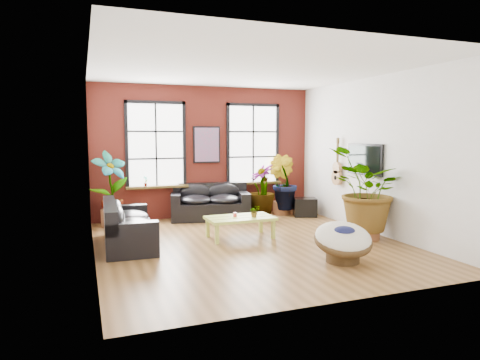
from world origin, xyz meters
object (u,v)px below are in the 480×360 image
Objects in this scene: sofa_back at (210,203)px; sofa_left at (126,226)px; coffee_table at (240,219)px; papasan_chair at (343,240)px.

sofa_left is at bearing -126.27° from sofa_back.
papasan_chair is at bearing -65.90° from coffee_table.
papasan_chair is at bearing -64.40° from sofa_back.
sofa_back reaches higher than papasan_chair.
sofa_left is at bearing 160.50° from papasan_chair.
coffee_table is at bearing 131.28° from papasan_chair.
sofa_back reaches higher than coffee_table.
sofa_left is 4.23m from papasan_chair.
sofa_back is 1.52× the size of coffee_table.
sofa_back is at bearing -46.65° from sofa_left.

